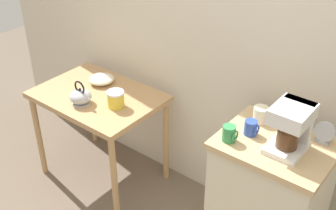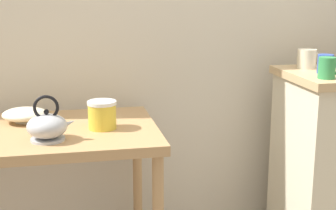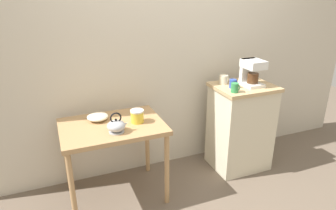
% 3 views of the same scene
% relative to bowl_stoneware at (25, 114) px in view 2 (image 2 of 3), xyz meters
% --- Properties ---
extents(wooden_table, '(0.89, 0.64, 0.74)m').
position_rel_bowl_stoneware_xyz_m(wooden_table, '(0.10, -0.14, -0.12)').
color(wooden_table, tan).
rests_on(wooden_table, ground_plane).
extents(bowl_stoneware, '(0.19, 0.19, 0.06)m').
position_rel_bowl_stoneware_xyz_m(bowl_stoneware, '(0.00, 0.00, 0.00)').
color(bowl_stoneware, beige).
rests_on(bowl_stoneware, wooden_table).
extents(teakettle, '(0.19, 0.15, 0.18)m').
position_rel_bowl_stoneware_xyz_m(teakettle, '(0.11, -0.29, 0.02)').
color(teakettle, '#B2B5BA').
rests_on(teakettle, wooden_table).
extents(canister_enamel, '(0.12, 0.12, 0.12)m').
position_rel_bowl_stoneware_xyz_m(canister_enamel, '(0.32, -0.17, 0.03)').
color(canister_enamel, gold).
rests_on(canister_enamel, wooden_table).
extents(mug_small_cream, '(0.09, 0.09, 0.09)m').
position_rel_bowl_stoneware_xyz_m(mug_small_cream, '(1.30, 0.00, 0.20)').
color(mug_small_cream, beige).
rests_on(mug_small_cream, kitchen_counter).
extents(mug_tall_green, '(0.08, 0.07, 0.09)m').
position_rel_bowl_stoneware_xyz_m(mug_tall_green, '(1.25, -0.26, 0.20)').
color(mug_tall_green, '#338C4C').
rests_on(mug_tall_green, kitchen_counter).
extents(mug_blue, '(0.08, 0.07, 0.08)m').
position_rel_bowl_stoneware_xyz_m(mug_blue, '(1.31, -0.14, 0.20)').
color(mug_blue, '#2D4CAD').
rests_on(mug_blue, kitchen_counter).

